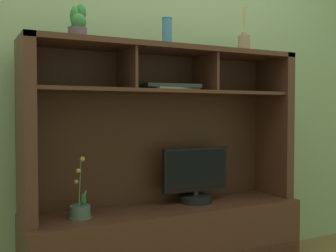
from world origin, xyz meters
TOP-DOWN VIEW (x-y plane):
  - back_wall at (0.00, 0.26)m, footprint 6.00×0.02m
  - media_console at (0.00, 0.01)m, footprint 1.69×0.49m
  - tv_monitor at (0.20, 0.01)m, footprint 0.45×0.20m
  - potted_orchid at (-0.54, -0.03)m, footprint 0.13×0.13m
  - magazine_stack_left at (0.02, -0.00)m, footprint 0.35×0.20m
  - diffuser_bottle at (0.55, -0.01)m, footprint 0.08×0.08m
  - potted_succulent at (-0.55, -0.02)m, footprint 0.11×0.11m
  - ceramic_vase at (0.00, 0.01)m, footprint 0.06×0.06m

SIDE VIEW (x-z plane):
  - media_console at x=0.00m, z-range -0.31..1.12m
  - potted_orchid at x=-0.54m, z-range 0.35..0.68m
  - tv_monitor at x=0.20m, z-range 0.45..0.80m
  - magazine_stack_left at x=0.02m, z-range 1.17..1.21m
  - back_wall at x=0.00m, z-range 0.00..2.80m
  - diffuser_bottle at x=0.55m, z-range 1.33..1.64m
  - potted_succulent at x=-0.55m, z-range 1.41..1.60m
  - ceramic_vase at x=0.00m, z-range 1.43..1.60m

